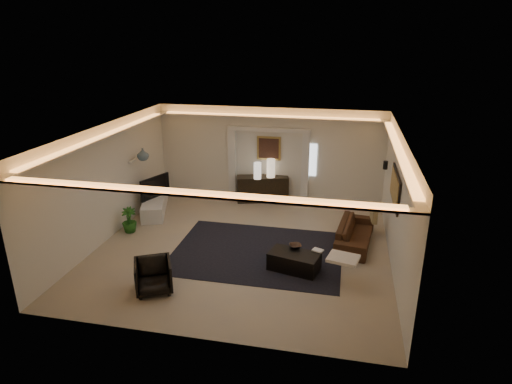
% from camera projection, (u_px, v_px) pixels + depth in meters
% --- Properties ---
extents(floor, '(7.00, 7.00, 0.00)m').
position_uv_depth(floor, '(243.00, 247.00, 10.72)').
color(floor, tan).
rests_on(floor, ground).
extents(ceiling, '(7.00, 7.00, 0.00)m').
position_uv_depth(ceiling, '(242.00, 131.00, 9.73)').
color(ceiling, white).
rests_on(ceiling, ground).
extents(wall_back, '(7.00, 0.00, 7.00)m').
position_uv_depth(wall_back, '(269.00, 154.00, 13.44)').
color(wall_back, silver).
rests_on(wall_back, ground).
extents(wall_front, '(7.00, 0.00, 7.00)m').
position_uv_depth(wall_front, '(192.00, 264.00, 7.00)').
color(wall_front, silver).
rests_on(wall_front, ground).
extents(wall_left, '(0.00, 7.00, 7.00)m').
position_uv_depth(wall_left, '(107.00, 182.00, 10.90)').
color(wall_left, silver).
rests_on(wall_left, ground).
extents(wall_right, '(0.00, 7.00, 7.00)m').
position_uv_depth(wall_right, '(397.00, 203.00, 9.54)').
color(wall_right, silver).
rests_on(wall_right, ground).
extents(cove_soffit, '(7.00, 7.00, 0.04)m').
position_uv_depth(cove_soffit, '(242.00, 143.00, 9.82)').
color(cove_soffit, silver).
rests_on(cove_soffit, ceiling).
extents(daylight_slit, '(0.25, 0.03, 1.00)m').
position_uv_depth(daylight_slit, '(312.00, 160.00, 13.20)').
color(daylight_slit, white).
rests_on(daylight_slit, wall_back).
extents(area_rug, '(4.00, 3.00, 0.01)m').
position_uv_depth(area_rug, '(257.00, 252.00, 10.45)').
color(area_rug, black).
rests_on(area_rug, ground).
extents(pilaster_left, '(0.22, 0.20, 2.20)m').
position_uv_depth(pilaster_left, '(232.00, 164.00, 13.69)').
color(pilaster_left, silver).
rests_on(pilaster_left, ground).
extents(pilaster_right, '(0.22, 0.20, 2.20)m').
position_uv_depth(pilaster_right, '(305.00, 168.00, 13.25)').
color(pilaster_right, silver).
rests_on(pilaster_right, ground).
extents(alcove_header, '(2.52, 0.20, 0.12)m').
position_uv_depth(alcove_header, '(269.00, 129.00, 13.08)').
color(alcove_header, silver).
rests_on(alcove_header, wall_back).
extents(painting_frame, '(0.74, 0.04, 0.74)m').
position_uv_depth(painting_frame, '(269.00, 148.00, 13.35)').
color(painting_frame, tan).
rests_on(painting_frame, wall_back).
extents(painting_canvas, '(0.62, 0.02, 0.62)m').
position_uv_depth(painting_canvas, '(269.00, 148.00, 13.32)').
color(painting_canvas, '#4C2D1E').
rests_on(painting_canvas, wall_back).
extents(art_panel_frame, '(0.04, 1.64, 0.74)m').
position_uv_depth(art_panel_frame, '(396.00, 188.00, 9.74)').
color(art_panel_frame, black).
rests_on(art_panel_frame, wall_right).
extents(art_panel_gold, '(0.02, 1.50, 0.62)m').
position_uv_depth(art_panel_gold, '(394.00, 188.00, 9.75)').
color(art_panel_gold, tan).
rests_on(art_panel_gold, wall_right).
extents(wall_sconce, '(0.12, 0.12, 0.22)m').
position_uv_depth(wall_sconce, '(385.00, 165.00, 11.51)').
color(wall_sconce, black).
rests_on(wall_sconce, wall_right).
extents(wall_niche, '(0.10, 0.55, 0.04)m').
position_uv_depth(wall_niche, '(134.00, 160.00, 12.11)').
color(wall_niche, silver).
rests_on(wall_niche, wall_left).
extents(console, '(1.66, 0.91, 0.79)m').
position_uv_depth(console, '(263.00, 189.00, 13.60)').
color(console, black).
rests_on(console, ground).
extents(lamp_left, '(0.26, 0.26, 0.51)m').
position_uv_depth(lamp_left, '(257.00, 170.00, 13.16)').
color(lamp_left, white).
rests_on(lamp_left, console).
extents(lamp_right, '(0.29, 0.29, 0.57)m').
position_uv_depth(lamp_right, '(271.00, 168.00, 13.31)').
color(lamp_right, beige).
rests_on(lamp_right, console).
extents(media_ledge, '(1.32, 2.44, 0.45)m').
position_uv_depth(media_ledge, '(156.00, 202.00, 12.98)').
color(media_ledge, silver).
rests_on(media_ledge, ground).
extents(tv, '(1.07, 0.54, 0.63)m').
position_uv_depth(tv, '(152.00, 186.00, 12.69)').
color(tv, black).
rests_on(tv, media_ledge).
extents(figurine, '(0.16, 0.16, 0.40)m').
position_uv_depth(figurine, '(164.00, 181.00, 13.51)').
color(figurine, '#392115').
rests_on(figurine, media_ledge).
extents(ginger_jar, '(0.38, 0.38, 0.34)m').
position_uv_depth(ginger_jar, '(143.00, 154.00, 11.95)').
color(ginger_jar, slate).
rests_on(ginger_jar, wall_niche).
extents(plant, '(0.52, 0.52, 0.67)m').
position_uv_depth(plant, '(129.00, 220.00, 11.44)').
color(plant, '#215A18').
rests_on(plant, ground).
extents(sofa, '(2.04, 1.01, 0.57)m').
position_uv_depth(sofa, '(355.00, 233.00, 10.79)').
color(sofa, brown).
rests_on(sofa, ground).
extents(throw_blanket, '(0.73, 0.64, 0.07)m').
position_uv_depth(throw_blanket, '(343.00, 258.00, 9.04)').
color(throw_blanket, beige).
rests_on(throw_blanket, sofa).
extents(throw_pillow, '(0.18, 0.41, 0.40)m').
position_uv_depth(throw_pillow, '(374.00, 214.00, 11.25)').
color(throw_pillow, tan).
rests_on(throw_pillow, sofa).
extents(coffee_table, '(1.20, 0.84, 0.41)m').
position_uv_depth(coffee_table, '(294.00, 261.00, 9.61)').
color(coffee_table, black).
rests_on(coffee_table, ground).
extents(bowl, '(0.36, 0.36, 0.07)m').
position_uv_depth(bowl, '(295.00, 246.00, 9.81)').
color(bowl, '#33251C').
rests_on(bowl, coffee_table).
extents(magazine, '(0.28, 0.24, 0.03)m').
position_uv_depth(magazine, '(318.00, 250.00, 9.65)').
color(magazine, white).
rests_on(magazine, coffee_table).
extents(armchair, '(0.97, 0.98, 0.67)m').
position_uv_depth(armchair, '(153.00, 276.00, 8.78)').
color(armchair, black).
rests_on(armchair, ground).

